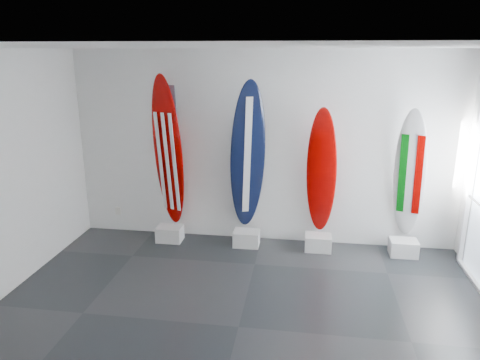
% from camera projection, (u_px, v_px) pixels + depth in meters
% --- Properties ---
extents(floor, '(6.00, 6.00, 0.00)m').
position_uv_depth(floor, '(239.00, 327.00, 4.99)').
color(floor, black).
rests_on(floor, ground).
extents(ceiling, '(6.00, 6.00, 0.00)m').
position_uv_depth(ceiling, '(238.00, 47.00, 4.16)').
color(ceiling, white).
rests_on(ceiling, wall_back).
extents(wall_back, '(6.00, 0.00, 6.00)m').
position_uv_depth(wall_back, '(263.00, 149.00, 6.95)').
color(wall_back, white).
rests_on(wall_back, ground).
extents(wall_front, '(6.00, 0.00, 6.00)m').
position_uv_depth(wall_front, '(162.00, 360.00, 2.20)').
color(wall_front, white).
rests_on(wall_front, ground).
extents(display_block_usa, '(0.40, 0.30, 0.24)m').
position_uv_depth(display_block_usa, '(170.00, 234.00, 7.24)').
color(display_block_usa, silver).
rests_on(display_block_usa, floor).
extents(surfboard_usa, '(0.62, 0.48, 2.42)m').
position_uv_depth(surfboard_usa, '(168.00, 152.00, 6.97)').
color(surfboard_usa, '#930200').
rests_on(surfboard_usa, display_block_usa).
extents(display_block_navy, '(0.40, 0.30, 0.24)m').
position_uv_depth(display_block_navy, '(247.00, 238.00, 7.06)').
color(display_block_navy, silver).
rests_on(display_block_navy, floor).
extents(surfboard_navy, '(0.65, 0.59, 2.36)m').
position_uv_depth(surfboard_navy, '(248.00, 157.00, 6.80)').
color(surfboard_navy, black).
rests_on(surfboard_navy, display_block_navy).
extents(display_block_swiss, '(0.40, 0.30, 0.24)m').
position_uv_depth(display_block_swiss, '(318.00, 243.00, 6.90)').
color(display_block_swiss, silver).
rests_on(display_block_swiss, floor).
extents(surfboard_swiss, '(0.49, 0.41, 1.98)m').
position_uv_depth(surfboard_swiss, '(321.00, 172.00, 6.69)').
color(surfboard_swiss, '#930200').
rests_on(surfboard_swiss, display_block_swiss).
extents(display_block_italy, '(0.40, 0.30, 0.24)m').
position_uv_depth(display_block_italy, '(403.00, 248.00, 6.72)').
color(display_block_italy, silver).
rests_on(display_block_italy, floor).
extents(surfboard_italy, '(0.56, 0.53, 1.99)m').
position_uv_depth(surfboard_italy, '(410.00, 175.00, 6.51)').
color(surfboard_italy, silver).
rests_on(surfboard_italy, display_block_italy).
extents(wall_outlet, '(0.09, 0.02, 0.13)m').
position_uv_depth(wall_outlet, '(118.00, 211.00, 7.60)').
color(wall_outlet, silver).
rests_on(wall_outlet, wall_back).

